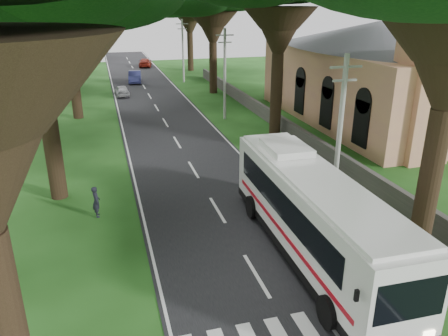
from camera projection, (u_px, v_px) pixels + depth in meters
The scene contains 12 objects.
ground at pixel (275, 308), 15.48m from camera, with size 140.00×140.00×0.00m, color #1B4313.
road at pixel (167, 126), 37.93m from camera, with size 8.00×120.00×0.04m, color black.
property_wall at pixel (268, 115), 39.10m from camera, with size 0.35×50.00×1.20m, color #383533.
church at pixel (377, 66), 37.59m from camera, with size 14.00×24.00×11.60m.
pole_near at pixel (339, 136), 20.76m from camera, with size 1.60×0.24×8.00m.
pole_mid at pixel (225, 73), 38.73m from camera, with size 1.60×0.24×8.00m.
pole_far at pixel (183, 50), 56.69m from camera, with size 1.60×0.24×8.00m.
coach_bus at pixel (312, 213), 18.02m from camera, with size 3.14×12.57×3.69m.
distant_car_a at pixel (122, 91), 49.47m from camera, with size 1.44×3.57×1.22m, color #9D9DA1.
distant_car_b at pixel (135, 77), 57.55m from camera, with size 1.57×4.51×1.48m, color navy.
distant_car_c at pixel (145, 62), 71.32m from camera, with size 1.89×4.66×1.35m, color maroon.
pedestrian at pixel (96, 202), 21.78m from camera, with size 0.59×0.39×1.61m, color black.
Camera 1 is at (-5.19, -11.69, 10.19)m, focal length 35.00 mm.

